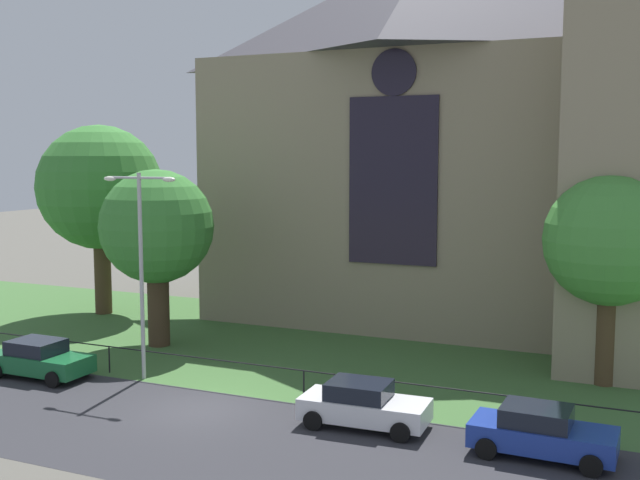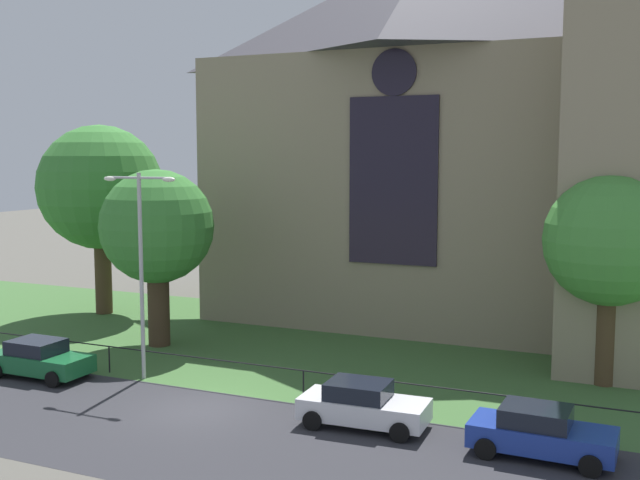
{
  "view_description": "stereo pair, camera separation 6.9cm",
  "coord_description": "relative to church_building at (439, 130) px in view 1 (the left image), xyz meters",
  "views": [
    {
      "loc": [
        14.36,
        -22.2,
        8.94
      ],
      "look_at": [
        1.17,
        8.0,
        5.27
      ],
      "focal_mm": 42.95,
      "sensor_mm": 36.0,
      "label": 1
    },
    {
      "loc": [
        14.42,
        -22.17,
        8.94
      ],
      "look_at": [
        1.17,
        8.0,
        5.27
      ],
      "focal_mm": 42.95,
      "sensor_mm": 36.0,
      "label": 2
    }
  ],
  "objects": [
    {
      "name": "ground",
      "position": [
        -3.7,
        -8.1,
        -10.27
      ],
      "size": [
        160.0,
        160.0,
        0.0
      ],
      "primitive_type": "plane",
      "color": "#56544C"
    },
    {
      "name": "road_asphalt",
      "position": [
        -3.7,
        -20.1,
        -10.27
      ],
      "size": [
        120.0,
        8.0,
        0.01
      ],
      "primitive_type": "cube",
      "color": "#2D2D33",
      "rests_on": "ground"
    },
    {
      "name": "grass_verge",
      "position": [
        -3.7,
        -10.1,
        -10.27
      ],
      "size": [
        120.0,
        20.0,
        0.01
      ],
      "primitive_type": "cube",
      "color": "#3D6633",
      "rests_on": "ground"
    },
    {
      "name": "church_building",
      "position": [
        0.0,
        0.0,
        0.0
      ],
      "size": [
        23.2,
        16.2,
        26.0
      ],
      "color": "gray",
      "rests_on": "ground"
    },
    {
      "name": "iron_railing",
      "position": [
        -0.77,
        -15.6,
        -9.29
      ],
      "size": [
        35.4,
        0.07,
        1.13
      ],
      "color": "black",
      "rests_on": "ground"
    },
    {
      "name": "tree_left_near",
      "position": [
        -10.44,
        -10.96,
        -4.72
      ],
      "size": [
        5.3,
        5.3,
        8.3
      ],
      "color": "#423021",
      "rests_on": "ground"
    },
    {
      "name": "tree_left_far",
      "position": [
        -17.7,
        -6.07,
        -3.18
      ],
      "size": [
        6.93,
        6.93,
        10.62
      ],
      "color": "#4C3823",
      "rests_on": "ground"
    },
    {
      "name": "tree_right_near",
      "position": [
        9.19,
        -9.14,
        -4.67
      ],
      "size": [
        5.05,
        5.05,
        8.2
      ],
      "color": "#4C3823",
      "rests_on": "ground"
    },
    {
      "name": "streetlamp_near",
      "position": [
        -7.81,
        -15.7,
        -5.02
      ],
      "size": [
        3.37,
        0.26,
        8.25
      ],
      "color": "#B2B2B7",
      "rests_on": "ground"
    },
    {
      "name": "parked_car_green",
      "position": [
        -11.78,
        -17.22,
        -9.53
      ],
      "size": [
        4.21,
        2.04,
        1.51
      ],
      "rotation": [
        0.0,
        0.0,
        -0.01
      ],
      "color": "#196033",
      "rests_on": "ground"
    },
    {
      "name": "parked_car_white",
      "position": [
        2.19,
        -17.33,
        -9.53
      ],
      "size": [
        4.27,
        2.16,
        1.51
      ],
      "rotation": [
        0.0,
        0.0,
        0.04
      ],
      "color": "silver",
      "rests_on": "ground"
    },
    {
      "name": "parked_car_blue",
      "position": [
        7.91,
        -17.58,
        -9.53
      ],
      "size": [
        4.25,
        2.12,
        1.51
      ],
      "rotation": [
        0.0,
        0.0,
        -0.03
      ],
      "color": "#1E3899",
      "rests_on": "ground"
    }
  ]
}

